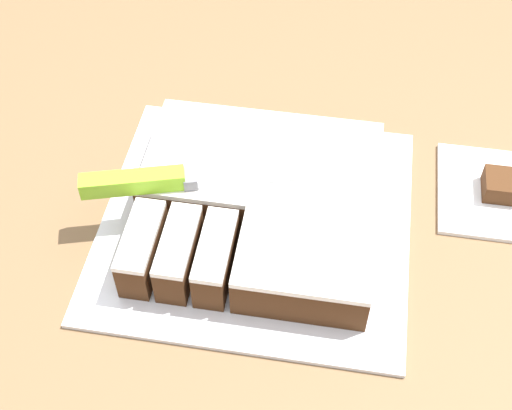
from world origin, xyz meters
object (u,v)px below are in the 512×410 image
Objects in this scene: cake at (260,203)px; knife at (158,181)px; cake_board at (256,222)px; brownie at (502,185)px.

cake is 0.12m from knife.
cake_board is 0.03m from cake.
knife is 6.51× the size of brownie.
cake reaches higher than cake_board.
brownie is at bearing 17.68° from cake_board.
brownie reaches higher than cake_board.
cake reaches higher than brownie.
knife is (-0.11, -0.01, 0.07)m from cake_board.
cake is 0.30m from brownie.
cake is at bearing -7.76° from knife.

